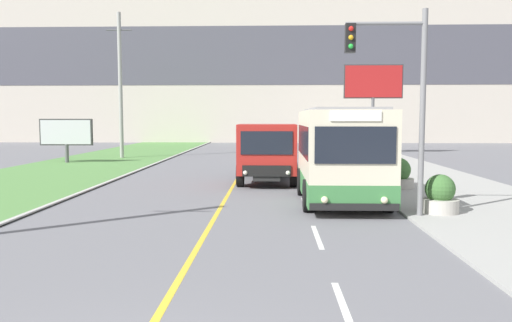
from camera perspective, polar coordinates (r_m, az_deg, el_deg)
The scene contains 12 objects.
lane_marking_centre at distance 7.67m, azimuth -7.96°, elevation -17.04°, with size 2.88×140.00×0.01m.
apartment_block_background at distance 61.69m, azimuth 0.35°, elevation 11.09°, with size 80.00×8.04×18.90m.
city_bus at distance 16.87m, azimuth 9.73°, elevation 0.60°, with size 2.71×5.65×3.18m.
dump_truck at distance 21.77m, azimuth 1.29°, elevation 0.88°, with size 2.53×6.52×2.60m.
utility_pole_far at distance 36.91m, azimuth -15.24°, elevation 8.36°, with size 1.80×0.28×10.23m.
traffic_light_mast at distance 14.72m, azimuth 16.14°, elevation 8.19°, with size 2.28×0.32×5.89m.
billboard_large at distance 40.65m, azimuth 13.25°, elevation 8.40°, with size 4.60×0.24×7.03m.
billboard_small at distance 33.86m, azimuth -20.87°, elevation 2.98°, with size 3.36×0.24×2.80m.
planter_round_near at distance 15.70m, azimuth 20.28°, elevation -3.77°, with size 1.08×1.08×1.13m.
planter_round_second at distance 20.69m, azimuth 15.93°, elevation -1.53°, with size 1.22×1.22×1.21m.
planter_round_third at distance 25.73m, azimuth 12.89°, elevation -0.24°, with size 1.15×1.15×1.18m.
planter_round_far at distance 30.86m, azimuth 11.14°, elevation 0.64°, with size 1.16×1.16×1.19m.
Camera 1 is at (1.66, -4.11, 2.87)m, focal length 35.00 mm.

